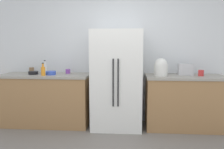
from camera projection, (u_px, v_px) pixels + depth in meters
name	position (u px, v px, depth m)	size (l,w,h in m)	color
kitchen_back_panel	(118.00, 45.00, 4.67)	(4.68, 0.10, 2.93)	silver
counter_left	(46.00, 99.00, 4.53)	(1.60, 0.67, 0.94)	#9E7247
counter_right	(185.00, 102.00, 4.33)	(1.37, 0.67, 0.94)	#9E7247
refrigerator	(117.00, 79.00, 4.33)	(0.87, 0.73, 1.73)	white
toaster	(185.00, 69.00, 4.36)	(0.25, 0.16, 0.20)	silver
rice_cooker	(161.00, 67.00, 4.27)	(0.24, 0.24, 0.31)	white
bottle_a	(43.00, 71.00, 4.28)	(0.07, 0.07, 0.23)	orange
bottle_b	(45.00, 69.00, 4.57)	(0.08, 0.08, 0.25)	white
cup_a	(32.00, 70.00, 4.68)	(0.09, 0.09, 0.10)	brown
cup_b	(201.00, 73.00, 4.25)	(0.09, 0.09, 0.10)	red
cup_c	(68.00, 71.00, 4.58)	(0.09, 0.09, 0.08)	purple
bowl_a	(33.00, 73.00, 4.46)	(0.17, 0.17, 0.06)	black
bowl_b	(51.00, 73.00, 4.40)	(0.18, 0.18, 0.07)	blue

